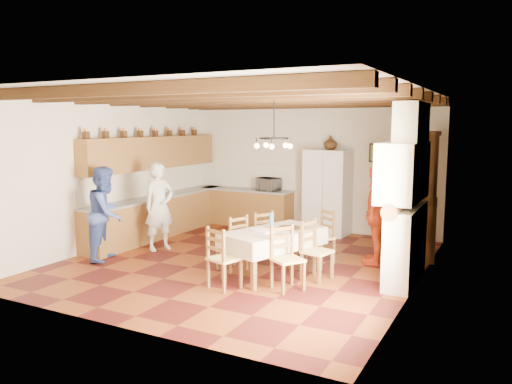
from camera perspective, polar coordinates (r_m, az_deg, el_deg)
floor at (r=9.10m, az=-1.45°, el=-8.07°), size 6.00×6.50×0.02m
ceiling at (r=8.77m, az=-1.52°, el=11.27°), size 6.00×6.50×0.02m
wall_back at (r=11.75m, az=6.27°, el=2.97°), size 6.00×0.02×3.00m
wall_front at (r=6.19m, az=-16.29°, el=-1.60°), size 6.00×0.02×3.00m
wall_left at (r=10.60m, az=-15.87°, el=2.20°), size 0.02×6.50×3.00m
wall_right at (r=7.82m, az=18.20°, el=0.22°), size 0.02×6.50×3.00m
ceiling_beams at (r=8.77m, az=-1.51°, el=10.61°), size 6.00×6.30×0.16m
lower_cabinets_left at (r=11.33m, az=-10.88°, el=-2.77°), size 0.60×4.30×0.86m
lower_cabinets_back at (r=12.26m, az=-1.10°, el=-1.83°), size 2.30×0.60×0.86m
countertop_left at (r=11.25m, az=-10.94°, el=-0.52°), size 0.62×4.30×0.04m
countertop_back at (r=12.19m, az=-1.11°, el=0.26°), size 2.34×0.62×0.04m
backsplash_left at (r=11.39m, az=-12.10°, el=1.17°), size 0.03×4.30×0.60m
backsplash_back at (r=12.40m, az=-0.48°, el=1.87°), size 2.30×0.03×0.60m
upper_cabinets at (r=11.24m, az=-11.56°, el=4.43°), size 0.35×4.20×0.70m
fireplace at (r=8.07m, az=16.37°, el=-0.19°), size 0.56×1.60×2.80m
wall_picture at (r=11.23m, az=13.64°, el=4.37°), size 0.34×0.03×0.42m
refrigerator at (r=11.37m, az=8.31°, el=0.01°), size 1.00×0.84×1.91m
hutch at (r=9.86m, az=18.55°, el=-0.24°), size 0.70×1.35×2.34m
dining_table at (r=8.21m, az=2.01°, el=-4.94°), size 1.40×1.91×0.75m
chandelier at (r=8.01m, az=2.06°, el=6.16°), size 0.47×0.47×0.03m
chair_left_near at (r=8.54m, az=-2.74°, el=-5.75°), size 0.52×0.53×0.96m
chair_left_far at (r=8.93m, az=0.27°, el=-5.13°), size 0.55×0.56×0.96m
chair_right_near at (r=7.54m, az=3.64°, el=-7.58°), size 0.57×0.57×0.96m
chair_right_far at (r=8.05m, az=7.01°, el=-6.64°), size 0.49×0.50×0.96m
chair_end_near at (r=7.60m, az=-3.65°, el=-7.46°), size 0.52×0.51×0.96m
chair_end_far at (r=9.05m, az=7.34°, el=-5.03°), size 0.57×0.57×0.96m
person_man at (r=10.00m, az=-10.99°, el=-1.63°), size 0.63×0.74×1.73m
person_woman_blue at (r=9.49m, az=-16.78°, el=-2.36°), size 0.93×1.03×1.72m
person_woman_red at (r=9.08m, az=13.64°, el=-2.46°), size 0.49×1.07×1.79m
microwave at (r=11.90m, az=1.44°, el=0.89°), size 0.63×0.52×0.30m
fridge_vase at (r=11.27m, az=8.51°, el=5.60°), size 0.32×0.32×0.31m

